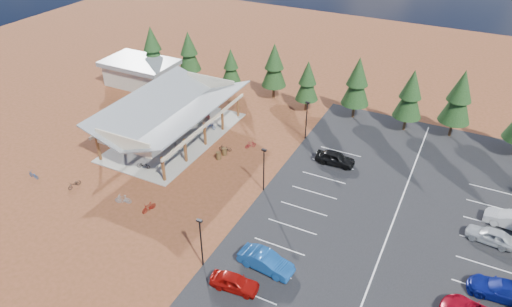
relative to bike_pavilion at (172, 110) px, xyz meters
name	(u,v)px	position (x,y,z in m)	size (l,w,h in m)	color
ground	(214,187)	(10.00, -7.00, -3.82)	(140.00, 140.00, 0.00)	#5B3318
asphalt_lot	(393,222)	(28.50, -4.00, -3.80)	(27.00, 44.00, 0.04)	black
concrete_pad	(175,136)	(0.00, 0.00, -3.77)	(10.60, 18.60, 0.10)	gray
bike_pavilion	(172,110)	(0.00, 0.00, 0.00)	(11.65, 19.40, 4.97)	brown
outbuilding	(141,72)	(-14.00, 11.00, -1.80)	(11.00, 7.00, 3.90)	#ADA593
lamp_post_0	(201,240)	(15.00, -17.00, -0.85)	(0.50, 0.25, 5.14)	black
lamp_post_1	(264,167)	(15.00, -5.00, -0.85)	(0.50, 0.25, 5.14)	black
lamp_post_2	(306,118)	(15.00, 7.00, -0.85)	(0.50, 0.25, 5.14)	black
trash_bin_0	(219,156)	(7.63, -1.95, -3.37)	(0.60, 0.60, 0.90)	#4E371C
trash_bin_1	(224,152)	(7.78, -0.87, -3.37)	(0.60, 0.60, 0.90)	#4E371C
pine_0	(152,47)	(-13.61, 14.00, 1.34)	(3.63, 3.63, 8.45)	#382314
pine_1	(189,51)	(-7.83, 15.51, 1.10)	(3.46, 3.46, 8.07)	#382314
pine_2	(231,66)	(-0.23, 15.15, 0.25)	(2.87, 2.87, 6.68)	#382314
pine_3	(274,65)	(6.45, 15.90, 1.27)	(3.58, 3.58, 8.34)	#382314
pine_4	(308,81)	(12.21, 14.24, 0.67)	(3.16, 3.16, 7.36)	#382314
pine_5	(357,82)	(18.72, 15.27, 1.46)	(3.71, 3.71, 8.65)	#382314
pine_6	(411,94)	(25.65, 14.88, 1.29)	(3.59, 3.59, 8.37)	#382314
pine_7	(459,97)	(31.18, 15.97, 1.64)	(3.84, 3.84, 8.95)	#382314
bike_0	(140,148)	(-1.64, -4.89, -3.23)	(0.66, 1.89, 0.99)	black
bike_1	(152,130)	(-3.07, -0.66, -3.28)	(0.42, 1.48, 0.89)	#98999F
bike_2	(182,120)	(-1.24, 3.40, -3.31)	(0.54, 1.56, 0.82)	navy
bike_3	(201,106)	(-1.10, 7.80, -3.22)	(0.47, 1.68, 1.01)	maroon
bike_4	(143,165)	(1.06, -7.60, -3.30)	(0.57, 1.63, 0.85)	black
bike_5	(177,144)	(1.86, -2.08, -3.26)	(0.43, 1.54, 0.92)	gray
bike_6	(211,125)	(3.04, 3.77, -3.27)	(0.60, 1.71, 0.90)	navy
bike_7	(206,116)	(1.25, 5.60, -3.19)	(0.50, 1.78, 1.07)	maroon
bike_8	(74,184)	(-3.33, -13.72, -3.41)	(0.55, 1.57, 0.83)	black
bike_10	(33,175)	(-8.67, -14.48, -3.43)	(0.53, 1.51, 0.79)	navy
bike_11	(149,207)	(6.29, -13.28, -3.33)	(0.47, 1.65, 0.99)	maroon
bike_13	(123,199)	(3.15, -13.46, -3.31)	(0.49, 1.72, 1.03)	#999EA2
bike_15	(251,145)	(9.85, 1.96, -3.38)	(0.41, 1.47, 0.88)	maroon
bike_16	(225,148)	(7.45, -0.10, -3.42)	(0.54, 1.55, 0.82)	black
car_0	(235,282)	(18.71, -18.01, -3.09)	(1.64, 4.07, 1.39)	#950C08
car_1	(266,261)	(20.04, -14.91, -2.97)	(1.72, 4.93, 1.62)	#15468D
car_4	(335,158)	(20.18, 3.18, -3.01)	(1.82, 4.53, 1.54)	black
car_7	(503,290)	(38.25, -9.11, -3.02)	(2.15, 5.28, 1.53)	navy
car_8	(491,235)	(36.98, -2.69, -3.05)	(1.72, 4.28, 1.46)	#B0B5B8
car_9	(512,220)	(38.63, 0.41, -2.99)	(1.68, 4.83, 1.59)	silver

